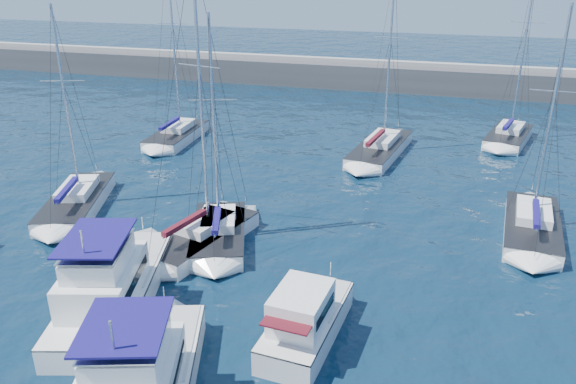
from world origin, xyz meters
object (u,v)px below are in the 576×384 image
(sailboat_mid_b, at_px, (201,236))
(sailboat_mid_c, at_px, (219,234))
(sailboat_back_c, at_px, (509,136))
(sailboat_back_a, at_px, (177,135))
(sailboat_mid_e, at_px, (532,226))
(sailboat_mid_a, at_px, (77,201))
(motor_yacht_stbd_inner, at_px, (139,383))
(motor_yacht_port_inner, at_px, (111,288))
(sailboat_back_b, at_px, (380,149))
(motor_yacht_stbd_outer, at_px, (305,322))

(sailboat_mid_b, height_order, sailboat_mid_c, sailboat_mid_b)
(sailboat_back_c, bearing_deg, sailboat_back_a, -150.25)
(sailboat_mid_b, xyz_separation_m, sailboat_back_c, (18.31, 25.65, 0.01))
(sailboat_mid_e, bearing_deg, sailboat_back_a, 164.03)
(sailboat_mid_a, distance_m, sailboat_mid_c, 10.92)
(motor_yacht_stbd_inner, distance_m, sailboat_back_c, 40.86)
(motor_yacht_port_inner, relative_size, sailboat_mid_c, 0.82)
(sailboat_mid_e, xyz_separation_m, sailboat_back_c, (-0.05, 18.88, 0.05))
(sailboat_mid_a, xyz_separation_m, sailboat_mid_b, (9.96, -2.38, 0.05))
(sailboat_mid_e, distance_m, sailboat_back_b, 16.17)
(sailboat_back_b, bearing_deg, motor_yacht_port_inner, -100.70)
(motor_yacht_port_inner, xyz_separation_m, sailboat_back_c, (19.65, 32.68, -0.58))
(sailboat_mid_b, height_order, sailboat_mid_e, sailboat_mid_b)
(sailboat_back_b, bearing_deg, sailboat_mid_b, -103.65)
(motor_yacht_stbd_inner, xyz_separation_m, sailboat_back_c, (15.15, 37.94, -0.58))
(sailboat_mid_b, bearing_deg, sailboat_mid_a, -179.40)
(motor_yacht_stbd_inner, distance_m, sailboat_mid_e, 24.39)
(sailboat_mid_e, height_order, sailboat_back_b, sailboat_back_b)
(motor_yacht_port_inner, xyz_separation_m, sailboat_mid_e, (19.70, 13.80, -0.63))
(motor_yacht_stbd_inner, height_order, sailboat_mid_c, sailboat_mid_c)
(motor_yacht_stbd_inner, relative_size, sailboat_mid_a, 0.71)
(sailboat_mid_b, bearing_deg, sailboat_mid_c, 52.32)
(sailboat_mid_c, bearing_deg, sailboat_mid_a, 151.24)
(sailboat_back_b, bearing_deg, sailboat_mid_e, -40.35)
(sailboat_mid_e, bearing_deg, motor_yacht_stbd_outer, -122.57)
(sailboat_mid_b, relative_size, sailboat_mid_c, 1.24)
(motor_yacht_stbd_inner, bearing_deg, sailboat_back_a, 96.62)
(motor_yacht_stbd_outer, relative_size, sailboat_mid_e, 0.48)
(motor_yacht_port_inner, distance_m, sailboat_mid_b, 7.18)
(sailboat_mid_b, height_order, sailboat_back_b, sailboat_mid_b)
(sailboat_mid_b, height_order, sailboat_back_c, sailboat_back_c)
(sailboat_mid_e, xyz_separation_m, sailboat_back_a, (-28.77, 11.02, 0.04))
(motor_yacht_port_inner, xyz_separation_m, motor_yacht_stbd_outer, (9.25, 0.21, -0.19))
(sailboat_mid_b, bearing_deg, sailboat_mid_e, 34.29)
(motor_yacht_stbd_outer, distance_m, sailboat_mid_c, 10.31)
(sailboat_mid_e, relative_size, sailboat_back_a, 0.83)
(sailboat_back_a, bearing_deg, motor_yacht_stbd_outer, -55.75)
(motor_yacht_stbd_inner, xyz_separation_m, sailboat_mid_c, (-2.35, 12.94, -0.62))
(motor_yacht_stbd_outer, relative_size, sailboat_back_b, 0.42)
(motor_yacht_stbd_outer, xyz_separation_m, sailboat_mid_a, (-17.87, 9.20, -0.44))
(sailboat_back_a, relative_size, sailboat_back_c, 0.98)
(motor_yacht_port_inner, height_order, sailboat_mid_e, sailboat_mid_e)
(sailboat_mid_e, bearing_deg, motor_yacht_port_inner, -140.01)
(motor_yacht_stbd_outer, height_order, sailboat_back_a, sailboat_back_a)
(sailboat_mid_c, bearing_deg, sailboat_mid_e, -0.38)
(motor_yacht_port_inner, distance_m, sailboat_back_a, 26.43)
(sailboat_mid_e, bearing_deg, sailboat_back_b, 136.10)
(motor_yacht_port_inner, bearing_deg, sailboat_mid_e, 19.22)
(motor_yacht_port_inner, relative_size, sailboat_mid_e, 0.80)
(motor_yacht_port_inner, distance_m, sailboat_back_c, 38.13)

